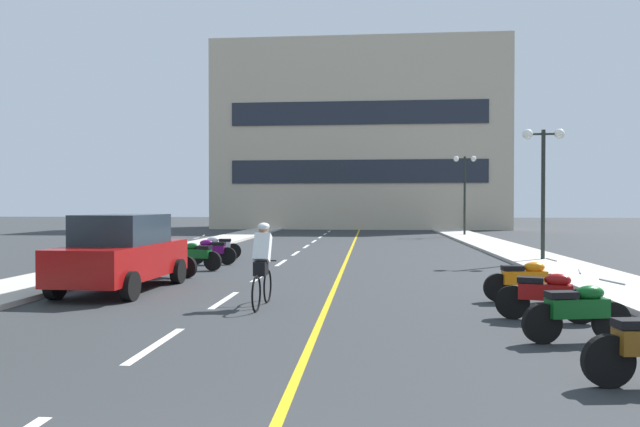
{
  "coord_description": "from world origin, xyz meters",
  "views": [
    {
      "loc": [
        1.12,
        -2.21,
        2.06
      ],
      "look_at": [
        -0.44,
        15.8,
        1.78
      ],
      "focal_mm": 32.55,
      "sensor_mm": 36.0,
      "label": 1
    }
  ],
  "objects_px": {
    "parked_car_near": "(122,252)",
    "motorcycle_5": "(171,260)",
    "motorcycle_3": "(546,295)",
    "motorcycle_8": "(218,247)",
    "street_lamp_mid": "(543,163)",
    "motorcycle_7": "(211,251)",
    "motorcycle_2": "(578,311)",
    "motorcycle_4": "(525,280)",
    "motorcycle_6": "(197,255)",
    "cyclist_rider": "(262,263)",
    "street_lamp_far": "(465,177)"
  },
  "relations": [
    {
      "from": "street_lamp_mid",
      "to": "motorcycle_8",
      "type": "distance_m",
      "value": 12.21
    },
    {
      "from": "motorcycle_3",
      "to": "motorcycle_8",
      "type": "xyz_separation_m",
      "value": [
        -8.77,
        10.8,
        0.0
      ]
    },
    {
      "from": "motorcycle_2",
      "to": "motorcycle_4",
      "type": "height_order",
      "value": "same"
    },
    {
      "from": "street_lamp_far",
      "to": "street_lamp_mid",
      "type": "bearing_deg",
      "value": -89.83
    },
    {
      "from": "parked_car_near",
      "to": "motorcycle_5",
      "type": "relative_size",
      "value": 2.58
    },
    {
      "from": "motorcycle_5",
      "to": "motorcycle_7",
      "type": "bearing_deg",
      "value": 86.01
    },
    {
      "from": "parked_car_near",
      "to": "motorcycle_5",
      "type": "height_order",
      "value": "parked_car_near"
    },
    {
      "from": "motorcycle_4",
      "to": "motorcycle_5",
      "type": "bearing_deg",
      "value": 158.31
    },
    {
      "from": "motorcycle_4",
      "to": "motorcycle_7",
      "type": "distance_m",
      "value": 11.1
    },
    {
      "from": "motorcycle_4",
      "to": "motorcycle_7",
      "type": "xyz_separation_m",
      "value": [
        -8.67,
        6.93,
        0.0
      ]
    },
    {
      "from": "motorcycle_3",
      "to": "street_lamp_far",
      "type": "bearing_deg",
      "value": 83.8
    },
    {
      "from": "motorcycle_3",
      "to": "motorcycle_5",
      "type": "xyz_separation_m",
      "value": [
        -8.74,
        5.57,
        0.0
      ]
    },
    {
      "from": "cyclist_rider",
      "to": "motorcycle_5",
      "type": "bearing_deg",
      "value": 127.46
    },
    {
      "from": "motorcycle_3",
      "to": "motorcycle_4",
      "type": "xyz_separation_m",
      "value": [
        0.16,
        2.03,
        0.0
      ]
    },
    {
      "from": "motorcycle_5",
      "to": "motorcycle_6",
      "type": "distance_m",
      "value": 1.72
    },
    {
      "from": "motorcycle_7",
      "to": "motorcycle_3",
      "type": "bearing_deg",
      "value": -46.47
    },
    {
      "from": "street_lamp_far",
      "to": "motorcycle_8",
      "type": "height_order",
      "value": "street_lamp_far"
    },
    {
      "from": "motorcycle_2",
      "to": "motorcycle_8",
      "type": "relative_size",
      "value": 0.99
    },
    {
      "from": "motorcycle_3",
      "to": "motorcycle_4",
      "type": "bearing_deg",
      "value": 85.34
    },
    {
      "from": "motorcycle_4",
      "to": "motorcycle_5",
      "type": "distance_m",
      "value": 9.59
    },
    {
      "from": "street_lamp_far",
      "to": "parked_car_near",
      "type": "xyz_separation_m",
      "value": [
        -11.98,
        -24.74,
        -2.92
      ]
    },
    {
      "from": "street_lamp_mid",
      "to": "street_lamp_far",
      "type": "distance_m",
      "value": 16.86
    },
    {
      "from": "motorcycle_2",
      "to": "parked_car_near",
      "type": "bearing_deg",
      "value": 153.68
    },
    {
      "from": "motorcycle_3",
      "to": "cyclist_rider",
      "type": "bearing_deg",
      "value": 169.1
    },
    {
      "from": "motorcycle_2",
      "to": "street_lamp_mid",
      "type": "bearing_deg",
      "value": 76.09
    },
    {
      "from": "motorcycle_2",
      "to": "motorcycle_8",
      "type": "height_order",
      "value": "same"
    },
    {
      "from": "street_lamp_mid",
      "to": "street_lamp_far",
      "type": "height_order",
      "value": "street_lamp_far"
    },
    {
      "from": "parked_car_near",
      "to": "street_lamp_far",
      "type": "bearing_deg",
      "value": 64.17
    },
    {
      "from": "motorcycle_6",
      "to": "motorcycle_7",
      "type": "relative_size",
      "value": 0.98
    },
    {
      "from": "street_lamp_mid",
      "to": "motorcycle_7",
      "type": "distance_m",
      "value": 12.09
    },
    {
      "from": "motorcycle_8",
      "to": "parked_car_near",
      "type": "bearing_deg",
      "value": -91.52
    },
    {
      "from": "motorcycle_6",
      "to": "motorcycle_8",
      "type": "relative_size",
      "value": 0.98
    },
    {
      "from": "cyclist_rider",
      "to": "parked_car_near",
      "type": "bearing_deg",
      "value": 153.6
    },
    {
      "from": "motorcycle_5",
      "to": "motorcycle_8",
      "type": "height_order",
      "value": "same"
    },
    {
      "from": "motorcycle_2",
      "to": "street_lamp_far",
      "type": "bearing_deg",
      "value": 84.13
    },
    {
      "from": "motorcycle_4",
      "to": "motorcycle_5",
      "type": "height_order",
      "value": "same"
    },
    {
      "from": "street_lamp_mid",
      "to": "cyclist_rider",
      "type": "xyz_separation_m",
      "value": [
        -8.3,
        -9.73,
        -2.66
      ]
    },
    {
      "from": "motorcycle_3",
      "to": "motorcycle_6",
      "type": "relative_size",
      "value": 0.99
    },
    {
      "from": "motorcycle_2",
      "to": "motorcycle_4",
      "type": "distance_m",
      "value": 3.61
    },
    {
      "from": "motorcycle_5",
      "to": "motorcycle_2",
      "type": "bearing_deg",
      "value": -39.27
    },
    {
      "from": "motorcycle_8",
      "to": "motorcycle_4",
      "type": "bearing_deg",
      "value": -44.48
    },
    {
      "from": "motorcycle_3",
      "to": "motorcycle_7",
      "type": "relative_size",
      "value": 0.97
    },
    {
      "from": "motorcycle_2",
      "to": "motorcycle_3",
      "type": "distance_m",
      "value": 1.58
    },
    {
      "from": "parked_car_near",
      "to": "motorcycle_4",
      "type": "xyz_separation_m",
      "value": [
        9.14,
        -0.84,
        -0.44
      ]
    },
    {
      "from": "motorcycle_2",
      "to": "cyclist_rider",
      "type": "bearing_deg",
      "value": 153.75
    },
    {
      "from": "motorcycle_6",
      "to": "cyclist_rider",
      "type": "distance_m",
      "value": 7.07
    },
    {
      "from": "street_lamp_far",
      "to": "motorcycle_5",
      "type": "relative_size",
      "value": 3.08
    },
    {
      "from": "street_lamp_mid",
      "to": "motorcycle_3",
      "type": "height_order",
      "value": "street_lamp_mid"
    },
    {
      "from": "parked_car_near",
      "to": "motorcycle_6",
      "type": "height_order",
      "value": "parked_car_near"
    },
    {
      "from": "motorcycle_3",
      "to": "motorcycle_8",
      "type": "bearing_deg",
      "value": 129.07
    }
  ]
}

